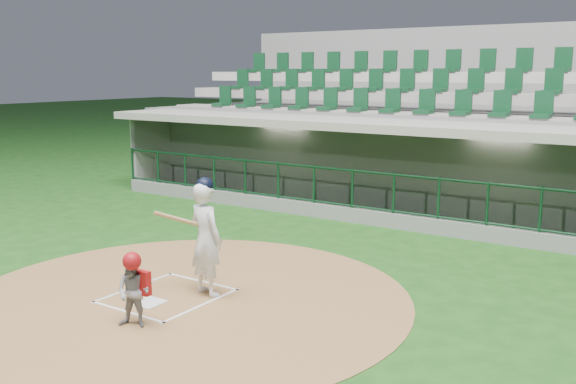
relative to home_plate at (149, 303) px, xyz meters
name	(u,v)px	position (x,y,z in m)	size (l,w,h in m)	color
ground	(180,291)	(0.00, 0.70, -0.02)	(120.00, 120.00, 0.00)	#164313
dirt_circle	(185,298)	(0.30, 0.50, -0.02)	(7.20, 7.20, 0.01)	brown
home_plate	(149,303)	(0.00, 0.00, 0.00)	(0.43, 0.43, 0.02)	silver
batter_box_chalk	(167,296)	(0.00, 0.40, 0.00)	(1.55, 1.80, 0.01)	silver
dugout_structure	(392,173)	(0.16, 8.52, 0.93)	(16.40, 3.70, 3.00)	gray
seating_deck	(431,144)	(0.00, 11.61, 1.40)	(17.00, 6.72, 5.15)	slate
batter	(206,237)	(0.47, 0.83, 0.94)	(0.91, 0.93, 1.92)	white
catcher	(134,289)	(0.51, -0.75, 0.54)	(0.59, 0.53, 1.09)	gray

